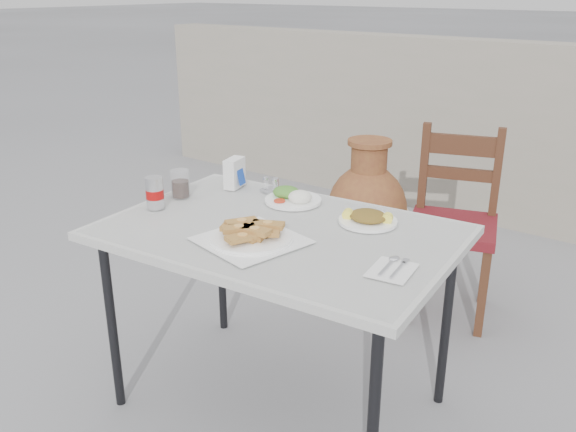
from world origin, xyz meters
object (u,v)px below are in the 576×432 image
Objects in this scene: salad_chopped_plate at (368,218)px; salad_rice_plate at (293,197)px; pide_plate at (251,233)px; napkin_holder at (235,173)px; soda_can at (155,193)px; cafe_table at (279,241)px; cola_glass at (180,185)px; condiment_caddy at (273,187)px; chair at (453,221)px; terracotta_urn at (366,215)px.

salad_rice_plate is at bearing 176.47° from salad_chopped_plate.
napkin_holder is at bearing 136.78° from pide_plate.
napkin_holder is (0.07, 0.37, 0.00)m from soda_can.
cola_glass is at bearing 176.53° from cafe_table.
condiment_caddy is (-0.13, 0.05, 0.00)m from salad_rice_plate.
pide_plate is at bearing -117.84° from chair.
soda_can is 0.16× the size of terracotta_urn.
condiment_caddy is at bearing 161.18° from salad_rice_plate.
terracotta_urn is at bearing 102.65° from pide_plate.
cola_glass is at bearing -151.10° from salad_rice_plate.
napkin_holder is at bearing -165.18° from condiment_caddy.
condiment_caddy is (-0.25, 0.44, -0.01)m from pide_plate.
soda_can is 0.48m from condiment_caddy.
cafe_table is 6.10× the size of salad_chopped_plate.
chair is at bearing 39.03° from napkin_holder.
chair reaches higher than condiment_caddy.
salad_rice_plate is at bearing -18.82° from condiment_caddy.
cafe_table is 1.24m from terracotta_urn.
napkin_holder is at bearing 149.51° from cafe_table.
cola_glass reaches higher than pide_plate.
salad_chopped_plate is 2.13× the size of condiment_caddy.
napkin_holder is (-0.43, 0.25, 0.11)m from cafe_table.
condiment_caddy is at bearing 1.34° from napkin_holder.
chair is (0.72, 1.21, -0.33)m from soda_can.
napkin_holder is at bearing 78.86° from soda_can.
cola_glass is 0.12× the size of chair.
napkin_holder reaches higher than cola_glass.
salad_rice_plate is 0.30m from napkin_holder.
pide_plate reaches higher than salad_chopped_plate.
salad_chopped_plate is 0.65m from napkin_holder.
cafe_table is 0.17m from pide_plate.
napkin_holder is at bearing 179.73° from salad_rice_plate.
soda_can is 1.37m from terracotta_urn.
cola_glass reaches higher than condiment_caddy.
pide_plate is 1.29m from chair.
salad_chopped_plate is 1.94× the size of cola_glass.
napkin_holder is 1.10m from chair.
cola_glass is 0.24m from napkin_holder.
salad_rice_plate is 1.06× the size of salad_chopped_plate.
salad_rice_plate is 0.29× the size of terracotta_urn.
soda_can is at bearing -114.62° from napkin_holder.
cafe_table is 13.01× the size of condiment_caddy.
salad_chopped_plate is (0.22, 0.23, 0.07)m from cafe_table.
cafe_table is at bearing -43.97° from napkin_holder.
pide_plate is 3.02× the size of soda_can.
pide_plate reaches higher than salad_rice_plate.
salad_chopped_plate is 0.23× the size of chair.
terracotta_urn is at bearing 78.80° from cola_glass.
chair is 1.16× the size of terracotta_urn.
salad_chopped_plate is at bearing 45.50° from cafe_table.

